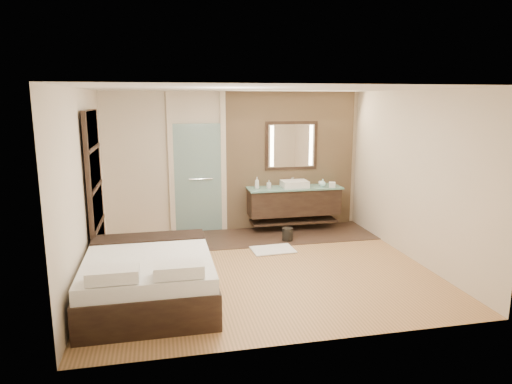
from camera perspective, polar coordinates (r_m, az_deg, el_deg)
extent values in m
plane|color=#9D7141|center=(7.13, 0.58, -9.46)|extent=(5.00, 5.00, 0.00)
cube|color=#35241D|center=(8.73, 2.15, -5.43)|extent=(3.80, 1.30, 0.01)
cube|color=tan|center=(9.15, 4.32, 3.95)|extent=(2.60, 0.08, 2.70)
cube|color=black|center=(9.01, 4.76, -1.21)|extent=(1.80, 0.50, 0.50)
cube|color=black|center=(9.11, 4.72, -3.60)|extent=(1.71, 0.45, 0.04)
cube|color=#88D1BF|center=(8.94, 4.83, 0.52)|extent=(1.85, 0.55, 0.03)
cube|color=white|center=(8.92, 4.84, 1.02)|extent=(0.50, 0.38, 0.13)
cylinder|color=silver|center=(9.10, 4.49, 1.36)|extent=(0.03, 0.03, 0.18)
cylinder|color=silver|center=(9.05, 4.57, 1.81)|extent=(0.02, 0.10, 0.02)
cube|color=black|center=(9.07, 4.44, 5.79)|extent=(1.06, 0.03, 0.96)
cube|color=white|center=(9.05, 4.47, 5.78)|extent=(0.94, 0.01, 0.84)
cube|color=beige|center=(8.94, 2.00, 5.74)|extent=(0.07, 0.01, 0.80)
cube|color=beige|center=(9.17, 6.89, 5.81)|extent=(0.07, 0.01, 0.80)
cube|color=#B8E9E5|center=(8.85, -7.27, 1.67)|extent=(0.90, 0.05, 2.10)
cylinder|color=silver|center=(8.81, -6.92, 1.63)|extent=(0.45, 0.03, 0.03)
cube|color=beige|center=(8.79, -10.58, 3.48)|extent=(0.10, 0.08, 2.70)
cube|color=beige|center=(8.87, -4.10, 3.72)|extent=(0.10, 0.08, 2.70)
cube|color=black|center=(7.29, -19.48, 0.16)|extent=(0.06, 1.20, 2.40)
cube|color=beige|center=(7.48, -18.90, -6.08)|extent=(0.02, 1.06, 0.52)
cube|color=beige|center=(7.33, -19.20, -1.70)|extent=(0.02, 1.06, 0.52)
cube|color=beige|center=(7.23, -19.51, 2.84)|extent=(0.02, 1.06, 0.52)
cube|color=beige|center=(7.17, -19.82, 7.49)|extent=(0.02, 1.06, 0.52)
cube|color=black|center=(6.12, -13.17, -11.22)|extent=(1.61, 2.01, 0.44)
cube|color=white|center=(6.01, -13.31, -8.48)|extent=(1.56, 1.96, 0.18)
cube|color=black|center=(6.69, -13.24, -5.57)|extent=(1.55, 0.45, 0.04)
cube|color=white|center=(5.22, -17.45, -9.83)|extent=(0.55, 0.30, 0.14)
cube|color=white|center=(5.19, -9.63, -9.54)|extent=(0.55, 0.30, 0.14)
cube|color=white|center=(7.89, 2.12, -7.21)|extent=(0.75, 0.54, 0.02)
cylinder|color=black|center=(8.39, 3.96, -5.32)|extent=(0.25, 0.25, 0.25)
cube|color=white|center=(9.01, 9.50, 0.91)|extent=(0.15, 0.15, 0.10)
imported|color=white|center=(8.75, 0.12, 1.16)|extent=(0.09, 0.09, 0.22)
imported|color=#B2B2B2|center=(8.78, 1.62, 0.99)|extent=(0.08, 0.08, 0.16)
imported|color=#C2F3F1|center=(9.05, 8.34, 1.15)|extent=(0.12, 0.12, 0.15)
imported|color=silver|center=(9.12, 8.20, 1.06)|extent=(0.15, 0.15, 0.09)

